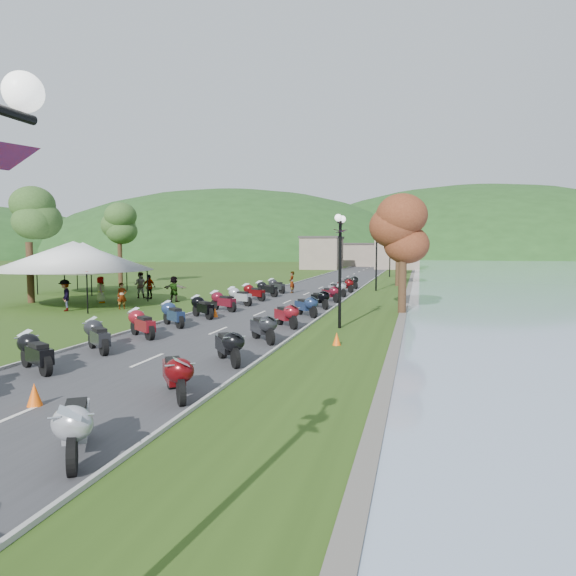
# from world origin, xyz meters

# --- Properties ---
(road) EXTENTS (7.00, 120.00, 0.02)m
(road) POSITION_xyz_m (0.00, 40.00, 0.01)
(road) COLOR #3A3A3D
(road) RESTS_ON ground
(hills_backdrop) EXTENTS (360.00, 120.00, 76.00)m
(hills_backdrop) POSITION_xyz_m (0.00, 200.00, 0.00)
(hills_backdrop) COLOR #285621
(hills_backdrop) RESTS_ON ground
(far_building) EXTENTS (18.00, 16.00, 5.00)m
(far_building) POSITION_xyz_m (-2.00, 85.00, 2.50)
(far_building) COLOR gray
(far_building) RESTS_ON ground
(moto_row_left) EXTENTS (2.60, 37.38, 1.10)m
(moto_row_left) POSITION_xyz_m (-2.37, 16.60, 0.55)
(moto_row_left) COLOR #331411
(moto_row_left) RESTS_ON ground
(moto_row_right) EXTENTS (2.60, 43.28, 1.10)m
(moto_row_right) POSITION_xyz_m (2.67, 19.61, 0.55)
(moto_row_right) COLOR #331411
(moto_row_right) RESTS_ON ground
(vendor_tent_main) EXTENTS (6.42, 6.42, 4.00)m
(vendor_tent_main) POSITION_xyz_m (-12.35, 22.89, 2.00)
(vendor_tent_main) COLOR white
(vendor_tent_main) RESTS_ON ground
(vendor_tent_side) EXTENTS (4.75, 4.75, 4.00)m
(vendor_tent_side) POSITION_xyz_m (-17.49, 30.86, 2.00)
(vendor_tent_side) COLOR white
(vendor_tent_side) RESTS_ON ground
(tree_park_left) EXTENTS (3.24, 3.24, 8.99)m
(tree_park_left) POSITION_xyz_m (-16.11, 23.49, 4.50)
(tree_park_left) COLOR #3E672A
(tree_park_left) RESTS_ON ground
(tree_lakeside) EXTENTS (2.64, 2.64, 7.32)m
(tree_lakeside) POSITION_xyz_m (7.53, 24.07, 3.66)
(tree_lakeside) COLOR #3E672A
(tree_lakeside) RESTS_ON ground
(pedestrian_a) EXTENTS (0.68, 0.70, 1.55)m
(pedestrian_a) POSITION_xyz_m (-8.41, 21.89, 0.00)
(pedestrian_a) COLOR slate
(pedestrian_a) RESTS_ON ground
(pedestrian_b) EXTENTS (0.97, 0.64, 1.86)m
(pedestrian_b) POSITION_xyz_m (-10.83, 28.06, 0.00)
(pedestrian_b) COLOR slate
(pedestrian_b) RESTS_ON ground
(pedestrian_c) EXTENTS (1.14, 1.19, 1.81)m
(pedestrian_c) POSITION_xyz_m (-11.05, 20.30, 0.00)
(pedestrian_c) COLOR slate
(pedestrian_c) RESTS_ON ground
(traffic_cone_near) EXTENTS (0.35, 0.35, 0.55)m
(traffic_cone_near) POSITION_xyz_m (-0.09, 5.09, 0.28)
(traffic_cone_near) COLOR #F2590C
(traffic_cone_near) RESTS_ON ground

